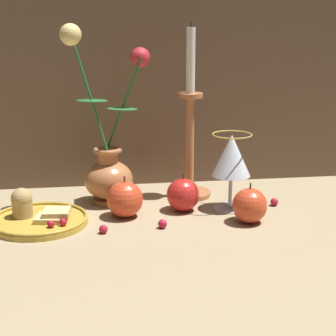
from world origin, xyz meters
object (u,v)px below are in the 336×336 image
Objects in this scene: vase at (108,161)px; candlestick at (190,141)px; wine_glass at (231,158)px; apple_beside_vase at (183,195)px; apple_near_glass at (250,206)px; plate_with_pastries at (37,217)px; apple_at_table_edge at (125,200)px.

vase and candlestick have the same top height.
apple_beside_vase is (-0.10, 0.00, -0.08)m from wine_glass.
vase is at bearing 153.57° from apple_beside_vase.
candlestick is at bearing 125.06° from wine_glass.
wine_glass is at bearing -54.94° from candlestick.
apple_near_glass is (0.09, -0.19, -0.09)m from candlestick.
wine_glass is 0.13m from apple_beside_vase.
plate_with_pastries is at bearing 173.02° from apple_near_glass.
wine_glass is at bearing -0.81° from apple_beside_vase.
apple_beside_vase is (0.30, 0.04, 0.02)m from plate_with_pastries.
apple_at_table_edge is at bearing 165.40° from apple_near_glass.
candlestick is at bearing 7.07° from vase.
apple_beside_vase is at bearing -107.69° from candlestick.
apple_beside_vase is (-0.03, -0.10, -0.09)m from candlestick.
wine_glass is 0.12m from candlestick.
wine_glass is (0.40, 0.04, 0.10)m from plate_with_pastries.
vase reaches higher than apple_at_table_edge.
candlestick reaches higher than apple_beside_vase.
apple_beside_vase is 0.99× the size of apple_near_glass.
vase is at bearing 37.79° from plate_with_pastries.
candlestick is (-0.07, 0.10, 0.02)m from wine_glass.
apple_beside_vase is at bearing 11.27° from apple_at_table_edge.
candlestick reaches higher than wine_glass.
candlestick is at bearing 22.36° from plate_with_pastries.
apple_at_table_edge is at bearing -73.87° from vase.
candlestick is at bearing 38.49° from apple_at_table_edge.
wine_glass is 1.99× the size of apple_near_glass.
vase is 4.45× the size of apple_at_table_edge.
vase reaches higher than apple_near_glass.
apple_at_table_edge is (-0.12, -0.02, 0.00)m from apple_beside_vase.
vase is at bearing 148.95° from apple_near_glass.
apple_near_glass is (0.12, -0.09, 0.00)m from apple_beside_vase.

